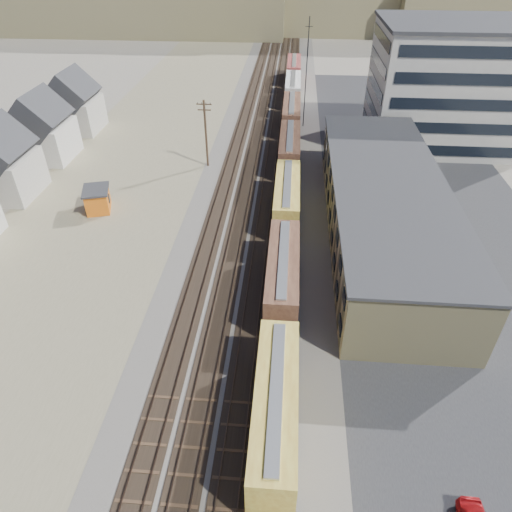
# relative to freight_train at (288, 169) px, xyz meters

# --- Properties ---
(ground) EXTENTS (300.00, 300.00, 0.00)m
(ground) POSITION_rel_freight_train_xyz_m (-3.80, -35.97, -2.79)
(ground) COLOR #6B6356
(ground) RESTS_ON ground
(ballast_bed) EXTENTS (18.00, 200.00, 0.06)m
(ballast_bed) POSITION_rel_freight_train_xyz_m (-3.80, 14.03, -2.76)
(ballast_bed) COLOR #4C4742
(ballast_bed) RESTS_ON ground
(dirt_yard) EXTENTS (24.00, 180.00, 0.03)m
(dirt_yard) POSITION_rel_freight_train_xyz_m (-23.80, 4.03, -2.78)
(dirt_yard) COLOR #71694E
(dirt_yard) RESTS_ON ground
(asphalt_lot) EXTENTS (26.00, 120.00, 0.04)m
(asphalt_lot) POSITION_rel_freight_train_xyz_m (18.20, -0.97, -2.77)
(asphalt_lot) COLOR #232326
(asphalt_lot) RESTS_ON ground
(rail_tracks) EXTENTS (11.40, 200.00, 0.24)m
(rail_tracks) POSITION_rel_freight_train_xyz_m (-4.35, 14.03, -2.68)
(rail_tracks) COLOR black
(rail_tracks) RESTS_ON ground
(freight_train) EXTENTS (3.00, 119.74, 4.46)m
(freight_train) POSITION_rel_freight_train_xyz_m (0.00, 0.00, 0.00)
(freight_train) COLOR black
(freight_train) RESTS_ON ground
(warehouse) EXTENTS (12.40, 40.40, 7.25)m
(warehouse) POSITION_rel_freight_train_xyz_m (11.18, -10.97, 0.86)
(warehouse) COLOR tan
(warehouse) RESTS_ON ground
(office_tower) EXTENTS (22.60, 18.60, 18.45)m
(office_tower) POSITION_rel_freight_train_xyz_m (24.15, 18.99, 6.47)
(office_tower) COLOR #9E998E
(office_tower) RESTS_ON ground
(utility_pole_north) EXTENTS (2.20, 0.32, 10.00)m
(utility_pole_north) POSITION_rel_freight_train_xyz_m (-12.30, 6.03, 2.50)
(utility_pole_north) COLOR #382619
(utility_pole_north) RESTS_ON ground
(radio_mast) EXTENTS (1.20, 0.16, 18.00)m
(radio_mast) POSITION_rel_freight_train_xyz_m (2.20, 24.03, 6.33)
(radio_mast) COLOR black
(radio_mast) RESTS_ON ground
(maintenance_shed) EXTENTS (4.18, 4.80, 2.99)m
(maintenance_shed) POSITION_rel_freight_train_xyz_m (-24.11, -8.11, -1.26)
(maintenance_shed) COLOR #D36113
(maintenance_shed) RESTS_ON ground
(parked_car_blue) EXTENTS (5.57, 4.99, 1.44)m
(parked_car_blue) POSITION_rel_freight_train_xyz_m (24.49, 17.44, -2.08)
(parked_car_blue) COLOR navy
(parked_car_blue) RESTS_ON ground
(parked_car_far) EXTENTS (1.84, 4.34, 1.46)m
(parked_car_far) POSITION_rel_freight_train_xyz_m (24.83, 15.13, -2.06)
(parked_car_far) COLOR silver
(parked_car_far) RESTS_ON ground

